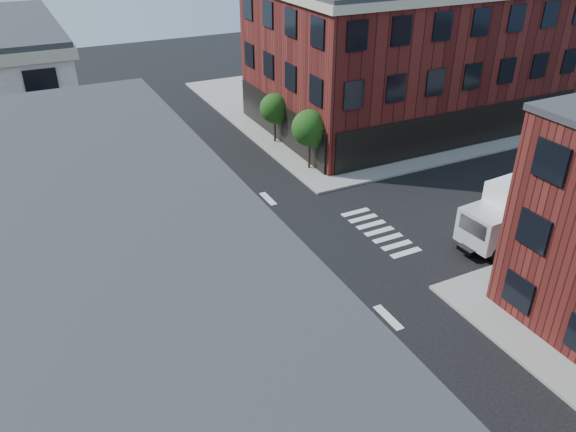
# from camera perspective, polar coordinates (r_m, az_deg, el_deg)

# --- Properties ---
(ground) EXTENTS (120.00, 120.00, 0.00)m
(ground) POSITION_cam_1_polar(r_m,az_deg,el_deg) (31.83, -1.18, -4.46)
(ground) COLOR black
(ground) RESTS_ON ground
(sidewalk_ne) EXTENTS (30.00, 30.00, 0.15)m
(sidewalk_ne) POSITION_cam_1_polar(r_m,az_deg,el_deg) (58.06, 8.84, 11.30)
(sidewalk_ne) COLOR gray
(sidewalk_ne) RESTS_ON ground
(building_ne) EXTENTS (25.00, 16.00, 12.00)m
(building_ne) POSITION_cam_1_polar(r_m,az_deg,el_deg) (52.35, 12.07, 15.79)
(building_ne) COLOR #3F110F
(building_ne) RESTS_ON ground
(tree_near) EXTENTS (2.69, 2.69, 4.49)m
(tree_near) POSITION_cam_1_polar(r_m,az_deg,el_deg) (41.42, 2.31, 8.75)
(tree_near) COLOR black
(tree_near) RESTS_ON ground
(tree_far) EXTENTS (2.43, 2.43, 4.07)m
(tree_far) POSITION_cam_1_polar(r_m,az_deg,el_deg) (46.56, -1.29, 10.74)
(tree_far) COLOR black
(tree_far) RESTS_ON ground
(signal_pole) EXTENTS (1.29, 1.24, 4.60)m
(signal_pole) POSITION_cam_1_polar(r_m,az_deg,el_deg) (23.21, -9.29, -10.87)
(signal_pole) COLOR black
(signal_pole) RESTS_ON ground
(box_truck) EXTENTS (8.41, 3.08, 3.74)m
(box_truck) POSITION_cam_1_polar(r_m,az_deg,el_deg) (35.73, 22.80, 0.70)
(box_truck) COLOR white
(box_truck) RESTS_ON ground
(traffic_cone) EXTENTS (0.46, 0.46, 0.80)m
(traffic_cone) POSITION_cam_1_polar(r_m,az_deg,el_deg) (27.69, -3.39, -9.44)
(traffic_cone) COLOR #F35B0A
(traffic_cone) RESTS_ON ground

